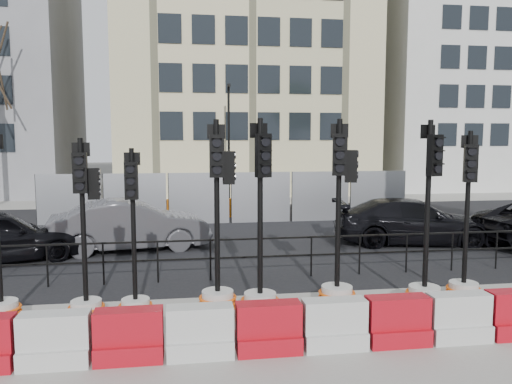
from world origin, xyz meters
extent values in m
plane|color=#51514C|center=(0.00, 0.00, 0.00)|extent=(120.00, 120.00, 0.00)
cube|color=gray|center=(0.00, -3.00, 0.01)|extent=(40.00, 6.00, 0.02)
cube|color=black|center=(0.00, 7.00, 0.01)|extent=(40.00, 14.00, 0.03)
cube|color=gray|center=(0.00, 16.00, 0.01)|extent=(40.00, 4.00, 0.02)
cube|color=#BCB789|center=(2.00, 22.00, 9.00)|extent=(15.00, 10.00, 18.00)
cube|color=silver|center=(17.00, 22.00, 8.00)|extent=(12.00, 9.00, 16.00)
cylinder|color=black|center=(-4.80, 1.20, 0.50)|extent=(0.04, 0.04, 1.00)
cylinder|color=black|center=(-3.60, 1.20, 0.50)|extent=(0.04, 0.04, 1.00)
cylinder|color=black|center=(-2.40, 1.20, 0.50)|extent=(0.04, 0.04, 1.00)
cylinder|color=black|center=(-1.20, 1.20, 0.50)|extent=(0.04, 0.04, 1.00)
cylinder|color=black|center=(0.00, 1.20, 0.50)|extent=(0.04, 0.04, 1.00)
cylinder|color=black|center=(1.20, 1.20, 0.50)|extent=(0.04, 0.04, 1.00)
cylinder|color=black|center=(2.40, 1.20, 0.50)|extent=(0.04, 0.04, 1.00)
cylinder|color=black|center=(3.60, 1.20, 0.50)|extent=(0.04, 0.04, 1.00)
cylinder|color=black|center=(4.80, 1.20, 0.50)|extent=(0.04, 0.04, 1.00)
cylinder|color=black|center=(6.00, 1.20, 0.50)|extent=(0.04, 0.04, 1.00)
cube|color=black|center=(0.00, 1.20, 0.98)|extent=(18.00, 0.04, 0.04)
cube|color=black|center=(0.00, 1.20, 0.55)|extent=(18.00, 0.04, 0.04)
cube|color=#989AA0|center=(-6.00, 9.00, 1.00)|extent=(2.30, 0.05, 2.00)
cylinder|color=black|center=(-7.15, 9.00, 1.00)|extent=(0.05, 0.05, 2.00)
cube|color=#989AA0|center=(-3.60, 9.00, 1.00)|extent=(2.30, 0.05, 2.00)
cylinder|color=black|center=(-4.75, 9.00, 1.00)|extent=(0.05, 0.05, 2.00)
cube|color=#989AA0|center=(-1.20, 9.00, 1.00)|extent=(2.30, 0.05, 2.00)
cylinder|color=black|center=(-2.35, 9.00, 1.00)|extent=(0.05, 0.05, 2.00)
cube|color=#989AA0|center=(1.20, 9.00, 1.00)|extent=(2.30, 0.05, 2.00)
cylinder|color=black|center=(0.05, 9.00, 1.00)|extent=(0.05, 0.05, 2.00)
cube|color=#989AA0|center=(3.60, 9.00, 1.00)|extent=(2.30, 0.05, 2.00)
cylinder|color=black|center=(2.45, 9.00, 1.00)|extent=(0.05, 0.05, 2.00)
cube|color=#989AA0|center=(6.00, 9.00, 1.00)|extent=(2.30, 0.05, 2.00)
cylinder|color=black|center=(4.85, 9.00, 1.00)|extent=(0.05, 0.05, 2.00)
cube|color=orange|center=(-4.00, 10.50, 0.40)|extent=(1.00, 0.40, 0.80)
cube|color=orange|center=(-2.00, 10.50, 0.40)|extent=(1.00, 0.40, 0.80)
cube|color=orange|center=(0.00, 10.50, 0.40)|extent=(1.00, 0.40, 0.80)
cube|color=orange|center=(2.00, 10.50, 0.40)|extent=(1.00, 0.40, 0.80)
cube|color=orange|center=(4.00, 10.50, 0.40)|extent=(1.00, 0.40, 0.80)
cube|color=orange|center=(6.00, 10.50, 0.40)|extent=(1.00, 0.40, 0.80)
cylinder|color=black|center=(0.50, 15.00, 3.00)|extent=(0.12, 0.12, 6.00)
cube|color=black|center=(0.50, 14.75, 5.90)|extent=(0.12, 0.50, 0.12)
cube|color=silver|center=(-3.67, -2.80, 0.15)|extent=(1.00, 0.50, 0.30)
cube|color=silver|center=(-3.67, -2.80, 0.55)|extent=(1.00, 0.35, 0.50)
cube|color=#B50E22|center=(-2.62, -2.80, 0.15)|extent=(1.00, 0.50, 0.30)
cube|color=#B50E22|center=(-2.62, -2.80, 0.55)|extent=(1.00, 0.35, 0.50)
cube|color=silver|center=(-1.58, -2.80, 0.15)|extent=(1.00, 0.50, 0.30)
cube|color=silver|center=(-1.58, -2.80, 0.55)|extent=(1.00, 0.35, 0.50)
cube|color=#B50E22|center=(-0.52, -2.80, 0.15)|extent=(1.00, 0.50, 0.30)
cube|color=#B50E22|center=(-0.52, -2.80, 0.55)|extent=(1.00, 0.35, 0.50)
cube|color=silver|center=(0.53, -2.80, 0.15)|extent=(1.00, 0.50, 0.30)
cube|color=silver|center=(0.53, -2.80, 0.55)|extent=(1.00, 0.35, 0.50)
cube|color=#B50E22|center=(1.58, -2.80, 0.15)|extent=(1.00, 0.50, 0.30)
cube|color=#B50E22|center=(1.58, -2.80, 0.55)|extent=(1.00, 0.35, 0.50)
cube|color=silver|center=(2.63, -2.80, 0.15)|extent=(1.00, 0.50, 0.30)
cube|color=silver|center=(2.63, -2.80, 0.55)|extent=(1.00, 0.35, 0.50)
cylinder|color=silver|center=(-5.05, -0.92, 0.21)|extent=(0.57, 0.57, 0.42)
torus|color=#F2590D|center=(-5.05, -0.92, 0.13)|extent=(0.68, 0.68, 0.05)
torus|color=#F2590D|center=(-5.05, -0.92, 0.21)|extent=(0.68, 0.68, 0.05)
torus|color=#F2590D|center=(-5.05, -0.92, 0.29)|extent=(0.68, 0.68, 0.05)
cylinder|color=silver|center=(-3.57, -1.04, 0.20)|extent=(0.54, 0.54, 0.40)
torus|color=#F2590D|center=(-3.57, -1.04, 0.12)|extent=(0.65, 0.65, 0.05)
torus|color=#F2590D|center=(-3.57, -1.04, 0.20)|extent=(0.65, 0.65, 0.05)
torus|color=#F2590D|center=(-3.57, -1.04, 0.28)|extent=(0.65, 0.65, 0.05)
cylinder|color=black|center=(-3.57, -1.04, 1.81)|extent=(0.09, 0.09, 3.02)
cube|color=black|center=(-3.56, -1.16, 2.72)|extent=(0.25, 0.15, 0.70)
cylinder|color=black|center=(-3.56, -1.24, 2.50)|extent=(0.15, 0.06, 0.15)
cylinder|color=black|center=(-3.56, -1.24, 2.72)|extent=(0.15, 0.06, 0.15)
cylinder|color=black|center=(-3.56, -1.24, 2.94)|extent=(0.15, 0.06, 0.15)
cube|color=black|center=(-3.57, -0.98, 3.12)|extent=(0.30, 0.04, 0.24)
cube|color=black|center=(-3.36, -1.03, 2.52)|extent=(0.21, 0.14, 0.55)
cylinder|color=silver|center=(-2.70, -1.01, 0.19)|extent=(0.51, 0.51, 0.38)
torus|color=#F2590D|center=(-2.70, -1.01, 0.11)|extent=(0.62, 0.62, 0.05)
torus|color=#F2590D|center=(-2.70, -1.01, 0.19)|extent=(0.62, 0.62, 0.05)
torus|color=#F2590D|center=(-2.70, -1.01, 0.27)|extent=(0.62, 0.62, 0.05)
cylinder|color=black|center=(-2.70, -1.01, 1.71)|extent=(0.09, 0.09, 2.86)
cube|color=black|center=(-2.70, -1.13, 2.57)|extent=(0.23, 0.14, 0.67)
cylinder|color=black|center=(-2.71, -1.20, 2.36)|extent=(0.14, 0.05, 0.14)
cylinder|color=black|center=(-2.71, -1.20, 2.57)|extent=(0.14, 0.05, 0.14)
cylinder|color=black|center=(-2.71, -1.20, 2.78)|extent=(0.14, 0.05, 0.14)
cube|color=black|center=(-2.70, -0.95, 2.95)|extent=(0.29, 0.04, 0.23)
cylinder|color=silver|center=(-1.18, -0.94, 0.22)|extent=(0.60, 0.60, 0.44)
torus|color=#F2590D|center=(-1.18, -0.94, 0.13)|extent=(0.72, 0.72, 0.06)
torus|color=#F2590D|center=(-1.18, -0.94, 0.22)|extent=(0.72, 0.72, 0.06)
torus|color=#F2590D|center=(-1.18, -0.94, 0.31)|extent=(0.72, 0.72, 0.06)
cylinder|color=black|center=(-1.18, -0.94, 2.00)|extent=(0.10, 0.10, 3.33)
cube|color=black|center=(-1.19, -1.07, 3.00)|extent=(0.27, 0.16, 0.78)
cylinder|color=black|center=(-1.19, -1.16, 2.75)|extent=(0.17, 0.06, 0.17)
cylinder|color=black|center=(-1.19, -1.16, 3.00)|extent=(0.17, 0.06, 0.17)
cylinder|color=black|center=(-1.19, -1.16, 3.24)|extent=(0.17, 0.06, 0.17)
cube|color=black|center=(-1.18, -0.87, 3.44)|extent=(0.33, 0.04, 0.27)
cube|color=black|center=(-0.96, -0.95, 2.77)|extent=(0.23, 0.15, 0.61)
cylinder|color=silver|center=(-0.41, -1.19, 0.22)|extent=(0.60, 0.60, 0.45)
torus|color=#F2590D|center=(-0.41, -1.19, 0.13)|extent=(0.72, 0.72, 0.06)
torus|color=#F2590D|center=(-0.41, -1.19, 0.22)|extent=(0.72, 0.72, 0.06)
torus|color=#F2590D|center=(-0.41, -1.19, 0.31)|extent=(0.72, 0.72, 0.06)
cylinder|color=black|center=(-0.41, -1.19, 2.01)|extent=(0.10, 0.10, 3.34)
cube|color=black|center=(-0.37, -1.32, 3.01)|extent=(0.30, 0.22, 0.78)
cylinder|color=black|center=(-0.35, -1.40, 2.76)|extent=(0.18, 0.10, 0.17)
cylinder|color=black|center=(-0.35, -1.40, 3.01)|extent=(0.18, 0.10, 0.17)
cylinder|color=black|center=(-0.35, -1.40, 3.25)|extent=(0.18, 0.10, 0.17)
cube|color=black|center=(-0.42, -1.12, 3.45)|extent=(0.33, 0.12, 0.27)
cylinder|color=silver|center=(1.15, -0.98, 0.22)|extent=(0.60, 0.60, 0.45)
torus|color=#F2590D|center=(1.15, -0.98, 0.13)|extent=(0.72, 0.72, 0.06)
torus|color=#F2590D|center=(1.15, -0.98, 0.22)|extent=(0.72, 0.72, 0.06)
torus|color=#F2590D|center=(1.15, -0.98, 0.31)|extent=(0.72, 0.72, 0.06)
cylinder|color=black|center=(1.15, -0.98, 2.01)|extent=(0.10, 0.10, 3.35)
cube|color=black|center=(1.11, -1.11, 3.01)|extent=(0.30, 0.22, 0.78)
cylinder|color=black|center=(1.09, -1.20, 2.77)|extent=(0.18, 0.10, 0.17)
cylinder|color=black|center=(1.09, -1.20, 3.01)|extent=(0.18, 0.10, 0.17)
cylinder|color=black|center=(1.09, -1.20, 3.26)|extent=(0.18, 0.10, 0.17)
cube|color=black|center=(1.16, -0.92, 3.46)|extent=(0.33, 0.11, 0.27)
cube|color=black|center=(1.36, -1.04, 2.79)|extent=(0.25, 0.20, 0.61)
cylinder|color=silver|center=(2.84, -1.24, 0.22)|extent=(0.60, 0.60, 0.44)
torus|color=#F2590D|center=(2.84, -1.24, 0.13)|extent=(0.72, 0.72, 0.06)
torus|color=#F2590D|center=(2.84, -1.24, 0.22)|extent=(0.72, 0.72, 0.06)
torus|color=#F2590D|center=(2.84, -1.24, 0.31)|extent=(0.72, 0.72, 0.06)
cylinder|color=black|center=(2.84, -1.24, 2.00)|extent=(0.10, 0.10, 3.33)
cube|color=black|center=(2.87, -1.37, 3.00)|extent=(0.30, 0.22, 0.78)
cylinder|color=black|center=(2.90, -1.45, 2.75)|extent=(0.18, 0.10, 0.17)
cylinder|color=black|center=(2.90, -1.45, 3.00)|extent=(0.18, 0.10, 0.17)
cylinder|color=black|center=(2.90, -1.45, 3.24)|extent=(0.18, 0.10, 0.17)
cube|color=black|center=(2.82, -1.17, 3.44)|extent=(0.33, 0.12, 0.27)
cylinder|color=silver|center=(3.79, -1.02, 0.21)|extent=(0.57, 0.57, 0.42)
torus|color=#F2590D|center=(3.79, -1.02, 0.13)|extent=(0.68, 0.68, 0.05)
torus|color=#F2590D|center=(3.79, -1.02, 0.21)|extent=(0.68, 0.68, 0.05)
torus|color=#F2590D|center=(3.79, -1.02, 0.29)|extent=(0.68, 0.68, 0.05)
cylinder|color=black|center=(3.79, -1.02, 1.89)|extent=(0.09, 0.09, 3.15)
cube|color=black|center=(3.74, -1.14, 2.83)|extent=(0.29, 0.22, 0.73)
cylinder|color=black|center=(3.72, -1.22, 2.60)|extent=(0.17, 0.10, 0.16)
cylinder|color=black|center=(3.72, -1.22, 2.83)|extent=(0.17, 0.10, 0.16)
cylinder|color=black|center=(3.72, -1.22, 3.06)|extent=(0.17, 0.10, 0.16)
cube|color=black|center=(3.81, -0.97, 3.25)|extent=(0.31, 0.14, 0.25)
imported|color=#47474C|center=(-3.34, 4.76, 0.75)|extent=(3.08, 5.10, 1.51)
imported|color=black|center=(5.32, 4.47, 0.71)|extent=(3.48, 5.50, 1.42)
camera|label=1|loc=(-1.79, -10.13, 3.32)|focal=35.00mm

